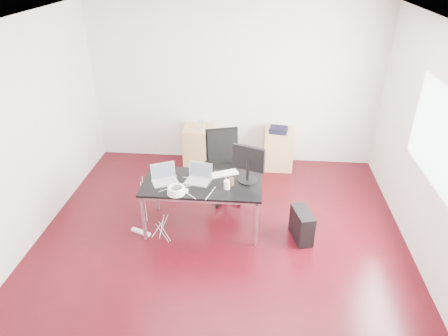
# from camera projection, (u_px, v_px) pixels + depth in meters

# --- Properties ---
(room_shell) EXTENTS (5.00, 5.00, 5.00)m
(room_shell) POSITION_uv_depth(u_px,v_px,m) (223.00, 150.00, 4.71)
(room_shell) COLOR #32050C
(room_shell) RESTS_ON ground
(desk) EXTENTS (1.60, 0.80, 0.73)m
(desk) POSITION_uv_depth(u_px,v_px,m) (202.00, 186.00, 5.38)
(desk) COLOR black
(desk) RESTS_ON ground
(office_chair) EXTENTS (0.59, 0.61, 1.08)m
(office_chair) POSITION_uv_depth(u_px,v_px,m) (224.00, 162.00, 6.11)
(office_chair) COLOR black
(office_chair) RESTS_ON ground
(filing_cabinet_left) EXTENTS (0.50, 0.50, 0.70)m
(filing_cabinet_left) POSITION_uv_depth(u_px,v_px,m) (198.00, 146.00, 7.21)
(filing_cabinet_left) COLOR tan
(filing_cabinet_left) RESTS_ON ground
(filing_cabinet_right) EXTENTS (0.50, 0.50, 0.70)m
(filing_cabinet_right) POSITION_uv_depth(u_px,v_px,m) (278.00, 149.00, 7.09)
(filing_cabinet_right) COLOR tan
(filing_cabinet_right) RESTS_ON ground
(pc_tower) EXTENTS (0.31, 0.49, 0.44)m
(pc_tower) POSITION_uv_depth(u_px,v_px,m) (302.00, 225.00, 5.37)
(pc_tower) COLOR black
(pc_tower) RESTS_ON ground
(wastebasket) EXTENTS (0.26, 0.26, 0.28)m
(wastebasket) POSITION_uv_depth(u_px,v_px,m) (233.00, 157.00, 7.28)
(wastebasket) COLOR black
(wastebasket) RESTS_ON ground
(power_strip) EXTENTS (0.30, 0.17, 0.04)m
(power_strip) POSITION_uv_depth(u_px,v_px,m) (141.00, 232.00, 5.56)
(power_strip) COLOR white
(power_strip) RESTS_ON ground
(laptop_left) EXTENTS (0.41, 0.37, 0.23)m
(laptop_left) POSITION_uv_depth(u_px,v_px,m) (164.00, 178.00, 5.35)
(laptop_left) COLOR silver
(laptop_left) RESTS_ON desk
(laptop_right) EXTENTS (0.37, 0.32, 0.23)m
(laptop_right) POSITION_uv_depth(u_px,v_px,m) (199.00, 177.00, 5.37)
(laptop_right) COLOR silver
(laptop_right) RESTS_ON desk
(monitor) EXTENTS (0.44, 0.26, 0.51)m
(monitor) POSITION_uv_depth(u_px,v_px,m) (248.00, 162.00, 5.26)
(monitor) COLOR black
(monitor) RESTS_ON desk
(keyboard) EXTENTS (0.46, 0.31, 0.02)m
(keyboard) POSITION_uv_depth(u_px,v_px,m) (222.00, 174.00, 5.53)
(keyboard) COLOR white
(keyboard) RESTS_ON desk
(cup_white) EXTENTS (0.08, 0.08, 0.12)m
(cup_white) POSITION_uv_depth(u_px,v_px,m) (227.00, 185.00, 5.19)
(cup_white) COLOR white
(cup_white) RESTS_ON desk
(cup_brown) EXTENTS (0.08, 0.08, 0.10)m
(cup_brown) POSITION_uv_depth(u_px,v_px,m) (231.00, 182.00, 5.28)
(cup_brown) COLOR #55331D
(cup_brown) RESTS_ON desk
(cable_coil) EXTENTS (0.24, 0.24, 0.11)m
(cable_coil) POSITION_uv_depth(u_px,v_px,m) (176.00, 191.00, 5.08)
(cable_coil) COLOR white
(cable_coil) RESTS_ON desk
(power_adapter) EXTENTS (0.08, 0.08, 0.03)m
(power_adapter) POSITION_uv_depth(u_px,v_px,m) (185.00, 191.00, 5.15)
(power_adapter) COLOR white
(power_adapter) RESTS_ON desk
(speaker) EXTENTS (0.10, 0.09, 0.18)m
(speaker) POSITION_uv_depth(u_px,v_px,m) (202.00, 125.00, 6.93)
(speaker) COLOR #9E9E9E
(speaker) RESTS_ON filing_cabinet_left
(navy_garment) EXTENTS (0.33, 0.28, 0.09)m
(navy_garment) POSITION_uv_depth(u_px,v_px,m) (279.00, 130.00, 6.85)
(navy_garment) COLOR black
(navy_garment) RESTS_ON filing_cabinet_right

